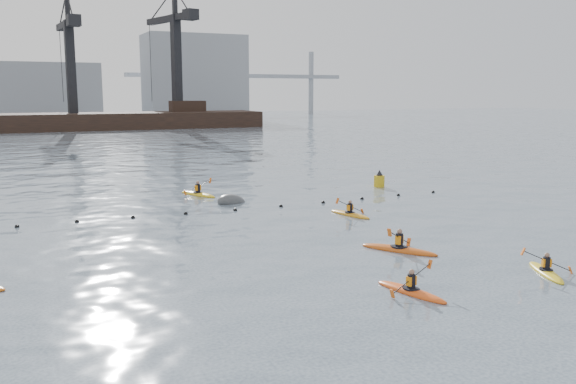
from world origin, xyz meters
name	(u,v)px	position (x,y,z in m)	size (l,w,h in m)	color
ground	(482,361)	(0.00, 0.00, 0.00)	(400.00, 400.00, 0.00)	#3C4657
float_line	(210,211)	(-0.50, 22.53, 0.03)	(33.24, 0.73, 0.24)	black
barge_pier	(72,120)	(-0.22, 110.00, 1.89)	(72.00, 19.30, 29.50)	black
skyline	(66,83)	(2.23, 150.27, 9.25)	(141.00, 28.00, 22.00)	gray
kayaker_0	(411,290)	(1.57, 5.33, 0.09)	(2.11, 3.16, 1.16)	#E35015
kayaker_1	(546,271)	(7.80, 5.08, 0.09)	(1.94, 2.97, 1.16)	yellow
kayaker_3	(350,214)	(6.58, 18.22, 0.10)	(2.15, 3.20, 1.23)	orange
kayaker_4	(399,249)	(4.53, 10.33, 0.11)	(2.58, 3.42, 1.40)	#C04E12
kayaker_5	(198,194)	(0.54, 28.62, 0.11)	(2.26, 3.51, 1.22)	yellow
mooring_buoy	(232,203)	(1.70, 24.93, 0.00)	(2.19, 1.30, 1.10)	#3B3D40
nav_buoy	(379,181)	(14.00, 26.63, 0.44)	(0.80, 0.80, 1.45)	gold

